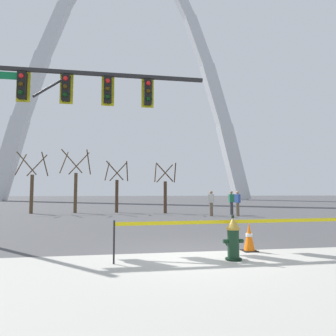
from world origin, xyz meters
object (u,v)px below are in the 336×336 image
object	(u,v)px
traffic_cone_by_hydrant	(249,237)
pedestrian_walking_right	(232,203)
pedestrian_standing_center	(211,203)
fire_hydrant	(233,239)
pedestrian_walking_left	(238,203)
monument_arch	(128,82)
traffic_signal_gantry	(52,106)

from	to	relation	value
traffic_cone_by_hydrant	pedestrian_walking_right	distance (m)	12.87
pedestrian_standing_center	fire_hydrant	bearing A→B (deg)	-105.31
fire_hydrant	pedestrian_walking_left	distance (m)	12.86
fire_hydrant	monument_arch	size ratio (longest dim) A/B	0.02
traffic_signal_gantry	pedestrian_walking_left	size ratio (longest dim) A/B	4.92
traffic_cone_by_hydrant	monument_arch	size ratio (longest dim) A/B	0.01
traffic_signal_gantry	monument_arch	world-z (taller)	monument_arch
monument_arch	pedestrian_standing_center	distance (m)	45.14
monument_arch	pedestrian_walking_left	world-z (taller)	monument_arch
traffic_cone_by_hydrant	monument_arch	world-z (taller)	monument_arch
monument_arch	pedestrian_walking_right	bearing A→B (deg)	-81.48
traffic_cone_by_hydrant	traffic_signal_gantry	bearing A→B (deg)	150.85
pedestrian_standing_center	pedestrian_walking_right	xyz separation A→B (m)	(1.68, 0.84, 0.00)
traffic_cone_by_hydrant	monument_arch	xyz separation A→B (m)	(-1.52, 50.53, 22.41)
fire_hydrant	pedestrian_standing_center	distance (m)	12.65
pedestrian_walking_left	fire_hydrant	bearing A→B (deg)	-112.71
traffic_cone_by_hydrant	pedestrian_standing_center	size ratio (longest dim) A/B	0.46
monument_arch	pedestrian_walking_left	size ratio (longest dim) A/B	33.07
traffic_signal_gantry	pedestrian_walking_right	world-z (taller)	traffic_signal_gantry
fire_hydrant	pedestrian_walking_left	world-z (taller)	pedestrian_walking_left
monument_arch	pedestrian_walking_left	xyz separation A→B (m)	(5.70, -39.57, -21.95)
traffic_cone_by_hydrant	traffic_signal_gantry	xyz separation A→B (m)	(-5.54, 3.09, 4.05)
pedestrian_walking_left	pedestrian_standing_center	xyz separation A→B (m)	(-1.62, 0.34, 0.00)
fire_hydrant	traffic_signal_gantry	bearing A→B (deg)	140.04
pedestrian_walking_left	pedestrian_walking_right	xyz separation A→B (m)	(0.06, 1.17, 0.00)
monument_arch	pedestrian_walking_right	size ratio (longest dim) A/B	33.07
traffic_signal_gantry	monument_arch	bearing A→B (deg)	85.16
fire_hydrant	traffic_cone_by_hydrant	world-z (taller)	fire_hydrant
traffic_cone_by_hydrant	pedestrian_standing_center	bearing A→B (deg)	77.25
traffic_cone_by_hydrant	pedestrian_walking_right	xyz separation A→B (m)	(4.24, 12.14, 0.46)
fire_hydrant	pedestrian_standing_center	bearing A→B (deg)	74.69
traffic_cone_by_hydrant	pedestrian_standing_center	distance (m)	11.60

